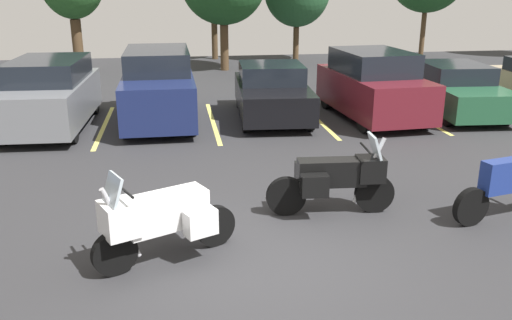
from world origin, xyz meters
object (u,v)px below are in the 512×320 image
Objects in this scene: car_black at (272,93)px; car_maroon at (373,86)px; motorcycle_touring at (160,218)px; car_green at (454,89)px; motorcycle_second at (336,178)px; car_grey at (50,94)px; car_navy at (159,87)px.

car_black is 0.98× the size of car_maroon.
motorcycle_touring is 0.43× the size of car_green.
motorcycle_touring is 3.13m from motorcycle_second.
car_green reaches higher than motorcycle_second.
car_grey reaches higher than car_black.
car_black reaches higher than motorcycle_second.
car_green is at bearing -1.17° from car_black.
car_green is (5.50, -0.11, -0.04)m from car_black.
car_green is (2.66, 0.33, -0.24)m from car_maroon.
motorcycle_touring is 8.64m from car_black.
motorcycle_second is at bearing 23.41° from motorcycle_touring.
motorcycle_touring is at bearing -136.91° from car_green.
car_navy is at bearing 174.51° from car_maroon.
car_black is 2.88m from car_maroon.
car_maroon reaches higher than motorcycle_second.
car_black is (3.03, 8.09, 0.07)m from motorcycle_touring.
car_navy is 1.07× the size of car_maroon.
car_green reaches higher than motorcycle_touring.
car_grey is (-5.87, 6.65, 0.27)m from motorcycle_second.
motorcycle_second is at bearing -115.01° from car_maroon.
car_grey is 1.05× the size of car_maroon.
motorcycle_second is 8.79m from car_green.
motorcycle_second is 7.08m from car_maroon.
motorcycle_touring is 0.43× the size of car_grey.
car_navy is at bearing 178.34° from car_green.
motorcycle_second is 0.46× the size of car_green.
car_green is at bearing -1.66° from car_navy.
car_black is at bearing -2.51° from car_navy.
car_navy is 3.19m from car_black.
car_navy is (-0.15, 8.23, 0.30)m from motorcycle_touring.
motorcycle_touring is 0.45× the size of car_maroon.
motorcycle_touring is 0.42× the size of car_navy.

